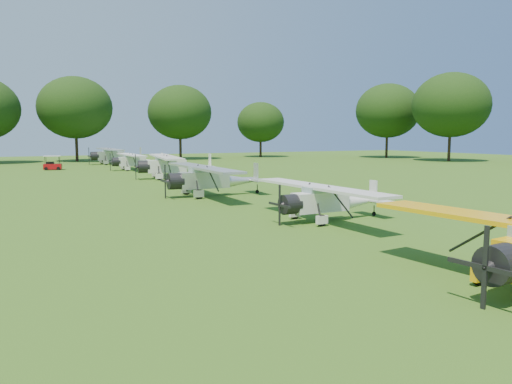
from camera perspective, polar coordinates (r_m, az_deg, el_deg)
ground at (r=27.28m, az=0.22°, el=-1.95°), size 160.00×160.00×0.00m
tree_belt at (r=29.20m, az=6.53°, el=14.37°), size 137.36×130.27×14.52m
aircraft_3 at (r=23.71m, az=8.21°, el=-0.69°), size 5.86×9.31×1.84m
aircraft_4 at (r=33.17m, az=-5.13°, el=1.72°), size 6.86×10.91×2.15m
aircraft_5 at (r=46.85m, az=-9.50°, el=3.17°), size 7.43×11.78×2.31m
aircraft_6 at (r=59.14m, az=-13.54°, el=3.58°), size 6.38×10.14×2.00m
aircraft_7 at (r=71.89m, az=-15.85°, el=4.17°), size 7.50×11.89×2.36m
golf_cart at (r=62.42m, az=-22.26°, el=2.85°), size 2.11×1.54×1.64m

